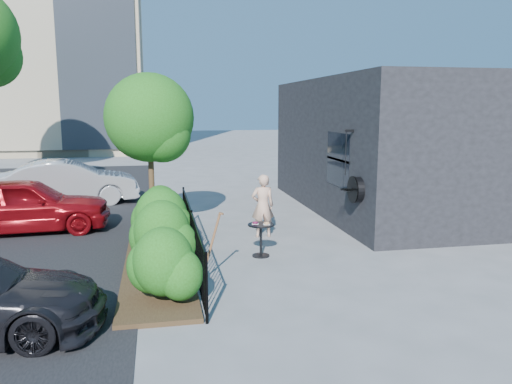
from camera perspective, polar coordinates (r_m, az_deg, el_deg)
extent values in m
plane|color=gray|center=(10.64, 0.89, -7.57)|extent=(120.00, 120.00, 0.00)
cube|color=black|center=(16.37, 16.68, 5.21)|extent=(6.00, 9.00, 4.00)
cube|color=black|center=(13.25, 9.38, 3.67)|extent=(0.04, 1.60, 1.40)
cube|color=black|center=(13.25, 9.41, 3.67)|extent=(0.05, 1.70, 0.06)
cylinder|color=black|center=(11.91, 11.44, 0.27)|extent=(0.18, 0.60, 0.60)
cylinder|color=black|center=(11.87, 10.99, 0.26)|extent=(0.03, 0.64, 0.64)
cube|color=black|center=(12.22, 10.66, 6.90)|extent=(0.25, 0.06, 0.06)
cylinder|color=black|center=(12.23, 10.23, 4.33)|extent=(0.02, 0.02, 1.05)
cylinder|color=black|center=(7.43, -5.68, -10.86)|extent=(0.05, 0.05, 1.10)
cylinder|color=black|center=(10.29, -7.34, -5.07)|extent=(0.05, 0.05, 1.10)
cylinder|color=black|center=(13.21, -8.25, -1.81)|extent=(0.05, 0.05, 1.10)
cube|color=black|center=(10.17, -7.40, -2.29)|extent=(0.03, 6.00, 0.03)
cube|color=black|center=(10.41, -7.28, -7.46)|extent=(0.03, 6.00, 0.03)
cylinder|color=black|center=(7.52, -5.76, -10.60)|extent=(0.02, 0.02, 1.04)
cylinder|color=black|center=(7.71, -5.91, -10.09)|extent=(0.02, 0.02, 1.04)
cylinder|color=black|center=(7.90, -6.05, -9.61)|extent=(0.02, 0.02, 1.04)
cylinder|color=black|center=(8.09, -6.18, -9.15)|extent=(0.02, 0.02, 1.04)
cylinder|color=black|center=(8.28, -6.30, -8.71)|extent=(0.02, 0.02, 1.04)
cylinder|color=black|center=(8.47, -6.42, -8.29)|extent=(0.02, 0.02, 1.04)
cylinder|color=black|center=(8.66, -6.54, -7.88)|extent=(0.02, 0.02, 1.04)
cylinder|color=black|center=(8.85, -6.65, -7.50)|extent=(0.02, 0.02, 1.04)
cylinder|color=black|center=(9.04, -6.75, -7.13)|extent=(0.02, 0.02, 1.04)
cylinder|color=black|center=(9.23, -6.85, -6.78)|extent=(0.02, 0.02, 1.04)
cylinder|color=black|center=(9.42, -6.95, -6.44)|extent=(0.02, 0.02, 1.04)
cylinder|color=black|center=(9.61, -7.04, -6.11)|extent=(0.02, 0.02, 1.04)
cylinder|color=black|center=(9.80, -7.13, -5.80)|extent=(0.02, 0.02, 1.04)
cylinder|color=black|center=(10.00, -7.21, -5.50)|extent=(0.02, 0.02, 1.04)
cylinder|color=black|center=(10.19, -7.30, -5.21)|extent=(0.02, 0.02, 1.04)
cylinder|color=black|center=(10.38, -7.37, -4.93)|extent=(0.02, 0.02, 1.04)
cylinder|color=black|center=(10.58, -7.45, -4.66)|extent=(0.02, 0.02, 1.04)
cylinder|color=black|center=(10.77, -7.52, -4.40)|extent=(0.02, 0.02, 1.04)
cylinder|color=black|center=(10.96, -7.59, -4.15)|extent=(0.02, 0.02, 1.04)
cylinder|color=black|center=(11.16, -7.66, -3.91)|extent=(0.02, 0.02, 1.04)
cylinder|color=black|center=(11.35, -7.73, -3.68)|extent=(0.02, 0.02, 1.04)
cylinder|color=black|center=(11.55, -7.79, -3.45)|extent=(0.02, 0.02, 1.04)
cylinder|color=black|center=(11.74, -7.85, -3.24)|extent=(0.02, 0.02, 1.04)
cylinder|color=black|center=(11.94, -7.91, -3.03)|extent=(0.02, 0.02, 1.04)
cylinder|color=black|center=(12.13, -7.97, -2.82)|extent=(0.02, 0.02, 1.04)
cylinder|color=black|center=(12.33, -8.02, -2.62)|extent=(0.02, 0.02, 1.04)
cylinder|color=black|center=(12.52, -8.07, -2.43)|extent=(0.02, 0.02, 1.04)
cylinder|color=black|center=(12.72, -8.13, -2.25)|extent=(0.02, 0.02, 1.04)
cylinder|color=black|center=(12.91, -8.18, -2.07)|extent=(0.02, 0.02, 1.04)
cylinder|color=black|center=(13.11, -8.23, -1.89)|extent=(0.02, 0.02, 1.04)
cube|color=#382616|center=(10.41, -11.16, -7.92)|extent=(1.30, 6.00, 0.08)
ellipsoid|color=#215613|center=(8.11, -10.53, -8.09)|extent=(1.10, 1.10, 1.24)
ellipsoid|color=#215613|center=(9.65, -10.67, -5.23)|extent=(1.10, 1.10, 1.24)
ellipsoid|color=#215613|center=(11.11, -10.77, -3.27)|extent=(1.10, 1.10, 1.24)
ellipsoid|color=#215613|center=(12.47, -10.84, -1.85)|extent=(1.10, 1.10, 1.24)
cylinder|color=#3F2B19|center=(12.88, -11.82, 0.73)|extent=(0.14, 0.14, 2.40)
sphere|color=#215613|center=(12.74, -12.08, 8.04)|extent=(2.20, 2.20, 2.20)
sphere|color=#215613|center=(12.55, -10.66, 6.56)|extent=(1.43, 1.43, 1.43)
cylinder|color=black|center=(10.59, 0.57, -3.76)|extent=(0.56, 0.56, 0.03)
cylinder|color=black|center=(10.68, 0.56, -5.57)|extent=(0.06, 0.06, 0.67)
cylinder|color=black|center=(10.77, 0.56, -7.28)|extent=(0.37, 0.37, 0.03)
cube|color=white|center=(10.61, -0.09, -3.65)|extent=(0.16, 0.16, 0.01)
cube|color=white|center=(10.57, 1.23, -3.71)|extent=(0.16, 0.16, 0.01)
torus|color=#440B1A|center=(10.60, -0.09, -3.53)|extent=(0.13, 0.13, 0.04)
torus|color=tan|center=(10.56, 1.23, -3.58)|extent=(0.13, 0.13, 0.04)
imported|color=#D4A389|center=(12.18, 0.77, -1.59)|extent=(0.57, 0.38, 1.55)
cylinder|color=brown|center=(9.15, -5.08, -5.92)|extent=(0.36, 0.05, 1.15)
cube|color=gray|center=(9.32, -6.08, -9.54)|extent=(0.09, 0.17, 0.24)
cylinder|color=brown|center=(9.04, -4.01, -2.46)|extent=(0.10, 0.09, 0.05)
imported|color=maroon|center=(13.94, -24.97, -1.35)|extent=(4.27, 1.94, 1.42)
imported|color=#AFAFB4|center=(17.46, -20.62, 1.04)|extent=(4.57, 2.10, 1.45)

